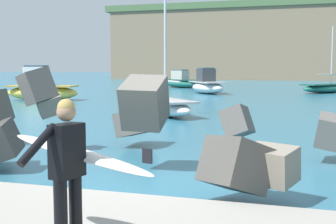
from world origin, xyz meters
TOP-DOWN VIEW (x-y plane):
  - ground_plane at (0.00, 0.00)m, footprint 400.00×400.00m
  - breakwater_jetty at (-0.47, 1.23)m, footprint 30.93×6.63m
  - surfer_with_board at (0.63, -4.26)m, footprint 2.12×1.38m
  - boat_near_left at (-10.66, 42.15)m, footprint 6.23×4.82m
  - boat_near_right at (-15.01, 19.58)m, footprint 5.46×2.71m
  - boat_mid_left at (5.06, 35.86)m, footprint 5.52×6.01m
  - boat_mid_right at (-5.41, 31.43)m, footprint 4.71×5.53m
  - boat_far_left at (-3.73, 12.72)m, footprint 5.13×5.82m

SIDE VIEW (x-z plane):
  - ground_plane at x=0.00m, z-range 0.00..0.00m
  - boat_mid_left at x=5.06m, z-range -2.60..3.54m
  - boat_far_left at x=-3.73m, z-range -3.56..4.53m
  - boat_near_left at x=-10.66m, z-range -0.37..1.73m
  - boat_mid_right at x=-5.41m, z-range -0.41..1.92m
  - boat_near_right at x=-15.01m, z-range -0.47..2.04m
  - breakwater_jetty at x=-0.47m, z-range -0.20..2.20m
  - surfer_with_board at x=0.63m, z-range 0.39..2.16m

